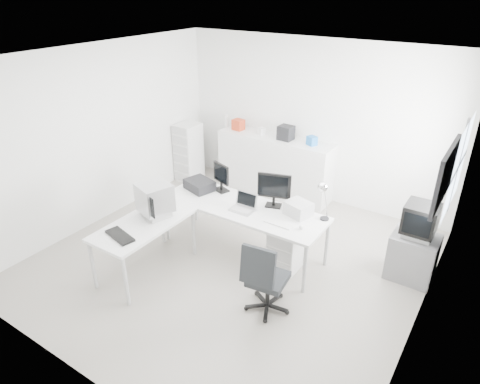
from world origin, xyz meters
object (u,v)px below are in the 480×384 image
Objects in this scene: laser_printer at (298,209)px; crt_tv at (420,221)px; lcd_monitor_small at (221,178)px; sideboard at (275,165)px; drawer_pedestal at (287,247)px; filing_cabinet at (189,152)px; inkjet_printer at (200,185)px; office_chair at (268,276)px; crt_monitor at (155,198)px; side_desk at (146,247)px; laptop at (242,203)px; main_desk at (243,229)px; lcd_monitor_large at (274,191)px; tv_cabinet at (412,257)px.

crt_tv is (1.46, 0.51, 0.02)m from laser_printer.
lcd_monitor_small is 1.78m from sideboard.
filing_cabinet reaches higher than drawer_pedestal.
office_chair is (1.76, -0.96, -0.34)m from inkjet_printer.
inkjet_printer is 0.20× the size of sideboard.
filing_cabinet is at bearing 138.93° from crt_monitor.
side_desk is 1.44× the size of office_chair.
crt_monitor is (-0.30, -1.10, 0.04)m from lcd_monitor_small.
crt_monitor is 0.53× the size of office_chair.
laptop is 0.35× the size of office_chair.
sideboard is (-0.59, 1.98, 0.16)m from main_desk.
sideboard is at bearing 13.51° from filing_cabinet.
lcd_monitor_large is 0.48m from laptop.
side_desk is 1.43m from laptop.
lcd_monitor_small is at bearing 162.37° from lcd_monitor_large.
inkjet_printer is at bearing -45.60° from filing_cabinet.
lcd_monitor_large reaches higher than main_desk.
side_desk is at bearing -61.64° from filing_cabinet.
lcd_monitor_small is (-0.55, 0.25, 0.59)m from main_desk.
office_chair is at bearing -11.81° from inkjet_printer.
drawer_pedestal is 0.87m from laptop.
lcd_monitor_small is at bearing -88.64° from sideboard.
side_desk is 4.30× the size of laser_printer.
laptop and office_chair have the same top height.
crt_tv is (2.16, 0.83, 0.00)m from laptop.
side_desk is 0.65× the size of sideboard.
office_chair is 2.08m from crt_tv.
inkjet_printer is 2.08m from filing_cabinet.
drawer_pedestal is 1.43m from lcd_monitor_small.
sideboard is (-0.94, 1.73, -0.45)m from lcd_monitor_large.
laptop is (0.90, -0.20, 0.04)m from inkjet_printer.
crt_tv is at bearing -10.65° from filing_cabinet.
lcd_monitor_large is (1.20, 0.15, 0.17)m from inkjet_printer.
sideboard reaches higher than laptop.
crt_tv is (3.06, 1.83, 0.49)m from side_desk.
filing_cabinet is (-2.64, 1.32, -0.42)m from lcd_monitor_large.
inkjet_printer is (0.00, 1.20, 0.45)m from side_desk.
crt_tv is (1.51, 0.68, 0.56)m from drawer_pedestal.
drawer_pedestal is 0.57m from laser_printer.
laptop is (0.90, 1.00, 0.49)m from side_desk.
crt_tv is (2.76, 0.48, -0.10)m from lcd_monitor_small.
filing_cabinet is (-1.74, 1.32, -0.40)m from lcd_monitor_small.
laptop is (0.05, -0.10, 0.49)m from main_desk.
inkjet_printer is at bearing 108.16° from crt_monitor.
lcd_monitor_small is at bearing -170.18° from tv_cabinet.
crt_tv is (3.06, 0.63, 0.04)m from inkjet_printer.
crt_tv is (0.00, -0.00, 0.54)m from tv_cabinet.
laptop is 2.20m from sideboard.
side_desk is (-0.85, -1.10, 0.00)m from main_desk.
drawer_pedestal is 1.39× the size of lcd_monitor_small.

